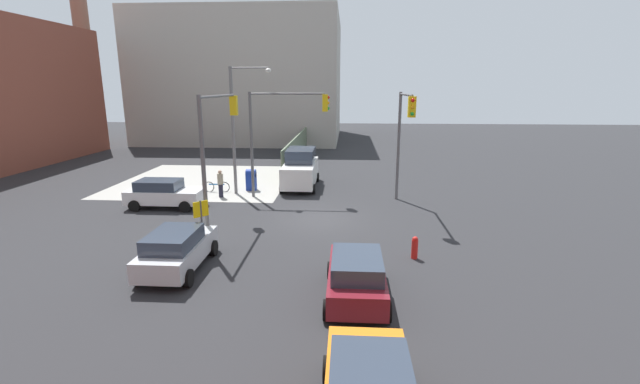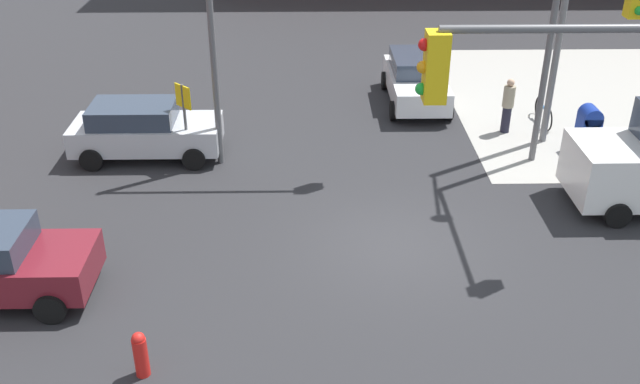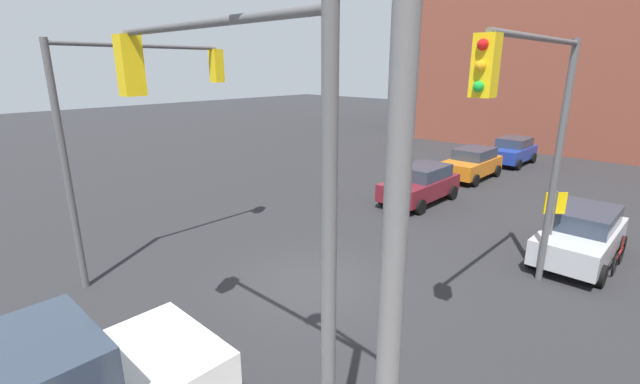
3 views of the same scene
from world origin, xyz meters
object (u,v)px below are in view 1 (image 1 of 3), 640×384
mailbox_blue (251,179)px  bicycle_at_crosswalk (150,262)px  coupe_white (164,193)px  hatchback_maroon (356,275)px  hatchback_silver (177,249)px  bicycle_leaning_on_fence (217,187)px  smokestack (86,66)px  pedestrian_crossing (220,183)px  traffic_signal_se_corner (403,127)px  van_white_delivery (301,169)px  traffic_signal_nw_corner (217,136)px  fire_hydrant (415,247)px  traffic_signal_ne_corner (281,124)px  street_lamp_corner (238,121)px

mailbox_blue → bicycle_at_crosswalk: (-13.00, 1.00, -0.42)m
coupe_white → hatchback_maroon: same height
hatchback_silver → bicycle_leaning_on_fence: (12.32, 2.24, -0.50)m
smokestack → pedestrian_crossing: 35.87m
coupe_white → hatchback_maroon: size_ratio=1.02×
pedestrian_crossing → bicycle_leaning_on_fence: (1.40, 0.70, -0.57)m
bicycle_leaning_on_fence → bicycle_at_crosswalk: bearing=-174.5°
traffic_signal_se_corner → bicycle_at_crosswalk: bearing=131.8°
traffic_signal_se_corner → bicycle_leaning_on_fence: bearing=75.6°
pedestrian_crossing → smokestack: bearing=162.8°
mailbox_blue → hatchback_silver: size_ratio=0.34×
bicycle_at_crosswalk → hatchback_silver: bearing=-85.4°
smokestack → bicycle_at_crosswalk: (-36.80, -24.00, -8.88)m
mailbox_blue → coupe_white: size_ratio=0.34×
coupe_white → bicycle_leaning_on_fence: 4.35m
van_white_delivery → bicycle_at_crosswalk: 14.88m
traffic_signal_nw_corner → mailbox_blue: bearing=3.3°
traffic_signal_se_corner → hatchback_silver: traffic_signal_se_corner is taller
hatchback_silver → pedestrian_crossing: pedestrian_crossing is taller
traffic_signal_nw_corner → fire_hydrant: bearing=-106.9°
fire_hydrant → bicycle_at_crosswalk: 10.36m
bicycle_leaning_on_fence → hatchback_maroon: bearing=-147.7°
traffic_signal_se_corner → traffic_signal_ne_corner: bearing=75.0°
traffic_signal_se_corner → street_lamp_corner: 10.26m
traffic_signal_se_corner → fire_hydrant: (-7.59, 0.30, -4.12)m
hatchback_maroon → bicycle_at_crosswalk: 7.99m
traffic_signal_nw_corner → mailbox_blue: (8.56, 0.50, -3.87)m
street_lamp_corner → smokestack: bearing=44.7°
pedestrian_crossing → bicycle_at_crosswalk: bearing=-57.0°
smokestack → hatchback_maroon: (-38.59, -31.77, -8.38)m
hatchback_silver → mailbox_blue: bearing=0.2°
street_lamp_corner → bicycle_leaning_on_fence: bearing=76.1°
smokestack → traffic_signal_nw_corner: size_ratio=2.84×
hatchback_maroon → hatchback_silver: bearing=74.4°
traffic_signal_se_corner → fire_hydrant: bearing=177.7°
bicycle_at_crosswalk → mailbox_blue: bearing=-4.4°
smokestack → street_lamp_corner: smokestack is taller
traffic_signal_ne_corner → hatchback_maroon: (-13.10, -4.42, -3.75)m
traffic_signal_nw_corner → traffic_signal_ne_corner: (6.86, -1.85, -0.04)m
traffic_signal_ne_corner → traffic_signal_nw_corner: bearing=164.9°
coupe_white → traffic_signal_se_corner: bearing=-86.3°
hatchback_silver → bicycle_at_crosswalk: (-0.08, 1.04, -0.50)m
hatchback_silver → hatchback_maroon: same height
coupe_white → mailbox_blue: bearing=-42.2°
smokestack → street_lamp_corner: (-24.83, -24.57, -4.52)m
traffic_signal_ne_corner → pedestrian_crossing: 5.34m
traffic_signal_ne_corner → hatchback_silver: (-11.22, 2.31, -3.75)m
traffic_signal_nw_corner → bicycle_at_crosswalk: size_ratio=3.71×
traffic_signal_nw_corner → pedestrian_crossing: bearing=17.0°
hatchback_maroon → van_white_delivery: (16.04, 3.57, 0.44)m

